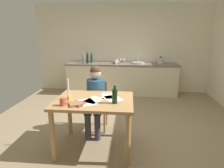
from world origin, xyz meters
The scene contains 25 objects.
ground_plane centered at (0.00, 0.00, -0.02)m, with size 5.20×5.20×0.04m, color #937F60.
wall_back centered at (0.00, 2.60, 1.30)m, with size 5.20×0.12×2.60m, color silver.
kitchen_counter centered at (0.00, 2.24, 0.45)m, with size 3.19×0.64×0.90m.
dining_table centered at (-0.28, -0.65, 0.67)m, with size 1.14×0.88×0.79m.
chair_at_table centered at (-0.36, 0.03, 0.49)m, with size 0.40×0.40×0.87m.
person_seated centered at (-0.36, -0.11, 0.68)m, with size 0.32×0.59×1.19m.
coffee_mug centered at (-0.65, -0.94, 0.85)m, with size 0.12×0.08×0.11m.
candlestick centered at (-0.65, -0.68, 0.88)m, with size 0.06×0.06×0.31m.
book_magazine centered at (-0.48, -0.91, 0.81)m, with size 0.17×0.16×0.03m, color olive.
book_cookery centered at (-0.46, -0.89, 0.81)m, with size 0.17×0.17×0.03m, color #924441.
paper_letter centered at (0.00, -0.58, 0.79)m, with size 0.21×0.30×0.00m, color white.
paper_bill centered at (-0.08, -0.46, 0.79)m, with size 0.21×0.30×0.00m, color white.
paper_envelope centered at (-0.36, -0.78, 0.79)m, with size 0.21×0.30×0.00m, color white.
paper_receipt centered at (-0.28, -0.68, 0.79)m, with size 0.21×0.30×0.00m, color white.
wine_bottle_on_table centered at (0.04, -0.78, 0.90)m, with size 0.07×0.07×0.25m.
sink_unit centered at (0.47, 2.24, 0.92)m, with size 0.36×0.36×0.24m.
bottle_oil centered at (-1.10, 2.20, 1.03)m, with size 0.07×0.07×0.30m.
bottle_vinegar centered at (-0.98, 2.14, 1.04)m, with size 0.06×0.06×0.32m.
bottle_wine_red centered at (-0.89, 2.31, 1.03)m, with size 0.06×0.06×0.30m.
mixing_bowl centered at (-0.16, 2.22, 0.94)m, with size 0.19×0.19×0.09m, color tan.
stovetop_kettle centered at (1.10, 2.24, 1.00)m, with size 0.18×0.18×0.22m.
wine_glass_near_sink centered at (0.06, 2.39, 1.01)m, with size 0.07×0.07×0.15m.
wine_glass_by_kettle centered at (-0.04, 2.39, 1.01)m, with size 0.07×0.07×0.15m.
wine_glass_back_left centered at (-0.15, 2.39, 1.01)m, with size 0.07×0.07×0.15m.
teacup_on_counter centered at (-0.15, 2.09, 0.95)m, with size 0.11×0.07×0.09m.
Camera 1 is at (0.24, -3.32, 1.73)m, focal length 31.11 mm.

